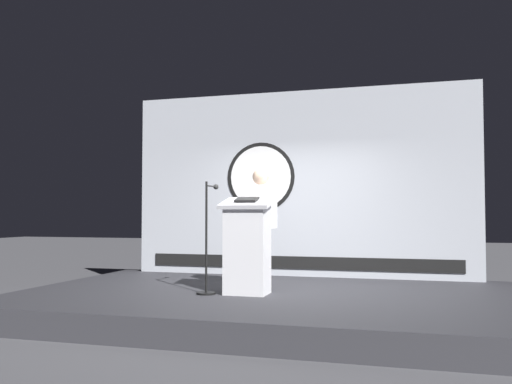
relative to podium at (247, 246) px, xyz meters
name	(u,v)px	position (x,y,z in m)	size (l,w,h in m)	color
ground_plane	(271,315)	(0.24, 0.27, -0.90)	(40.00, 40.00, 0.00)	#4C4C51
stage_platform	(271,304)	(0.24, 0.27, -0.75)	(6.40, 4.00, 0.30)	#333338
banner_display	(298,184)	(0.22, 2.11, 0.90)	(5.59, 0.12, 3.01)	#B2B7C1
podium	(247,246)	(0.00, 0.00, 0.00)	(0.64, 0.50, 1.22)	silver
speaker_person	(261,227)	(0.04, 0.48, 0.23)	(0.40, 0.26, 1.61)	black
microphone_stand	(208,255)	(-0.49, -0.10, -0.11)	(0.24, 0.50, 1.41)	black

